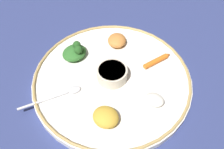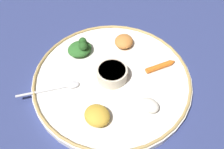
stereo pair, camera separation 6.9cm
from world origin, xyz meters
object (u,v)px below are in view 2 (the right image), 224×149
greens_pile (80,48)px  carrot_near_spoon (161,66)px  spoon (58,88)px  center_bowl (112,73)px

greens_pile → carrot_near_spoon: bearing=166.5°
spoon → greens_pile: bearing=-108.9°
spoon → greens_pile: (-0.05, -0.14, 0.01)m
spoon → greens_pile: greens_pile is taller
center_bowl → greens_pile: size_ratio=0.87×
spoon → center_bowl: bearing=-164.4°
center_bowl → carrot_near_spoon: 0.15m
greens_pile → carrot_near_spoon: 0.25m
spoon → carrot_near_spoon: size_ratio=1.79×
center_bowl → carrot_near_spoon: center_bowl is taller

